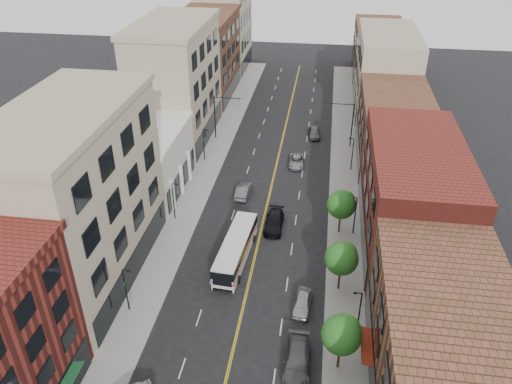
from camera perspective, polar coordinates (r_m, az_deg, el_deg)
The scene contains 30 objects.
sidewalk_left at distance 72.12m, azimuth -6.02°, elevation 1.78°, with size 4.00×110.00×0.15m, color gray.
sidewalk_right at distance 70.29m, azimuth 10.02°, elevation 0.60°, with size 4.00×110.00×0.15m, color gray.
bldg_l_tanoffice at distance 52.39m, azimuth -19.72°, elevation -1.01°, with size 10.00×22.00×18.00m, color tan.
bldg_l_white at distance 68.92m, azimuth -12.65°, elevation 3.38°, with size 10.00×14.00×8.00m, color silver.
bldg_l_far_a at distance 81.70m, azimuth -9.08°, elevation 12.07°, with size 10.00×20.00×18.00m, color tan.
bldg_l_far_b at distance 100.51m, azimuth -5.75°, elevation 15.04°, with size 10.00×20.00×15.00m, color brown.
bldg_l_far_c at distance 116.90m, azimuth -3.69°, elevation 18.70°, with size 10.00×16.00×20.00m, color tan.
bldg_r_near at distance 41.16m, azimuth 21.27°, elevation -19.28°, with size 10.00×26.00×10.00m, color brown.
bldg_r_mid at distance 58.66m, azimuth 17.42°, elevation -0.38°, with size 10.00×22.00×12.00m, color maroon.
bldg_r_far_a at distance 77.64m, azimuth 15.51°, elevation 7.08°, with size 10.00×20.00×10.00m, color brown.
bldg_r_far_b at distance 96.53m, azimuth 14.57°, elevation 13.22°, with size 10.00×22.00×14.00m, color tan.
bldg_r_far_c at distance 116.07m, azimuth 13.72°, elevation 15.53°, with size 10.00×18.00×11.00m, color brown.
tree_r_1 at distance 43.26m, azimuth 9.88°, elevation -15.64°, with size 3.40×3.40×5.59m.
tree_r_2 at distance 50.65m, azimuth 9.85°, elevation -7.40°, with size 3.40×3.40×5.59m.
tree_r_3 at distance 58.82m, azimuth 9.83°, elevation -1.34°, with size 3.40×3.40×5.59m.
lamp_l_1 at distance 49.91m, azimuth -14.65°, elevation -10.51°, with size 0.81×0.55×5.05m.
lamp_l_2 at distance 61.83m, azimuth -9.40°, elevation -0.81°, with size 0.81×0.55×5.05m.
lamp_l_3 at distance 75.29m, azimuth -5.96°, elevation 5.61°, with size 0.81×0.55×5.05m.
lamp_r_1 at distance 46.96m, azimuth 11.69°, elevation -13.23°, with size 0.81×0.55×5.05m.
lamp_r_2 at distance 59.48m, azimuth 11.23°, elevation -2.43°, with size 0.81×0.55×5.05m.
lamp_r_3 at distance 73.37m, azimuth 10.95°, elevation 4.47°, with size 0.81×0.55×5.05m.
signal_mast_left at distance 81.57m, azimuth -4.24°, elevation 9.07°, with size 4.49×0.18×7.20m.
signal_mast_right at distance 79.91m, azimuth 10.46°, elevation 8.14°, with size 4.49×0.18×7.20m.
city_bus at distance 55.19m, azimuth -2.33°, elevation -6.44°, with size 3.27×11.17×2.83m.
car_parked_mid at distance 45.34m, azimuth 4.71°, elevation -18.60°, with size 2.27×5.60×1.62m, color #454449.
car_parked_far at distance 50.30m, azimuth 5.33°, elevation -12.50°, with size 1.68×4.17×1.42m, color #A0A2A7.
car_lane_behind at distance 67.03m, azimuth -1.44°, elevation 0.18°, with size 1.64×4.71×1.55m, color #4E4E53.
car_lane_a at distance 60.75m, azimuth 2.10°, elevation -3.48°, with size 2.17×5.35×1.55m, color black.
car_lane_b at distance 74.88m, azimuth 4.64°, elevation 3.54°, with size 2.17×4.71×1.31m, color #919498.
car_lane_c at distance 84.09m, azimuth 6.67°, elevation 6.77°, with size 1.82×4.53×1.54m, color #4E4D52.
Camera 1 is at (6.51, -25.65, 35.43)m, focal length 35.00 mm.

